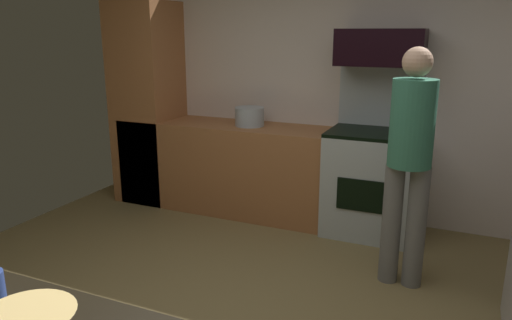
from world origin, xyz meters
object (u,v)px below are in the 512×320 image
(microwave, at_px, (381,47))
(person_cook, at_px, (409,157))
(stock_pot, at_px, (250,117))
(oven_range, at_px, (370,178))

(microwave, bearing_deg, person_cook, -67.02)
(stock_pot, bearing_deg, oven_range, -0.28)
(microwave, xyz_separation_m, person_cook, (0.40, -0.95, -0.71))
(oven_range, height_order, person_cook, person_cook)
(person_cook, xyz_separation_m, stock_pot, (-1.61, 0.87, 0.03))
(oven_range, relative_size, stock_pot, 5.27)
(microwave, distance_m, stock_pot, 1.38)
(oven_range, relative_size, person_cook, 0.89)
(oven_range, bearing_deg, microwave, 90.00)
(oven_range, distance_m, microwave, 1.15)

